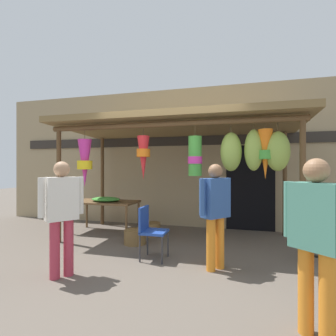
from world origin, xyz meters
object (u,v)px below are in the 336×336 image
at_px(flower_heap_on_table, 106,199).
at_px(shopper_by_bananas, 62,209).
at_px(display_table, 105,204).
at_px(folding_chair, 150,228).
at_px(customer_foreground, 316,233).
at_px(wicker_basket_by_table, 135,237).
at_px(vendor_in_orange, 215,208).
at_px(wicker_basket_spare, 152,229).

height_order(flower_heap_on_table, shopper_by_bananas, shopper_by_bananas).
relative_size(display_table, folding_chair, 1.75).
bearing_deg(folding_chair, customer_foreground, -36.46).
xyz_separation_m(display_table, wicker_basket_by_table, (1.01, -0.67, -0.51)).
xyz_separation_m(folding_chair, wicker_basket_by_table, (-0.56, 0.72, -0.37)).
xyz_separation_m(display_table, flower_heap_on_table, (0.07, -0.07, 0.12)).
bearing_deg(flower_heap_on_table, vendor_in_orange, -30.16).
bearing_deg(vendor_in_orange, wicker_basket_by_table, 151.38).
bearing_deg(customer_foreground, vendor_in_orange, 126.11).
height_order(display_table, folding_chair, folding_chair).
bearing_deg(customer_foreground, flower_heap_on_table, 141.36).
bearing_deg(flower_heap_on_table, wicker_basket_by_table, -32.70).
bearing_deg(vendor_in_orange, wicker_basket_spare, 133.79).
relative_size(folding_chair, wicker_basket_spare, 2.31).
xyz_separation_m(flower_heap_on_table, shopper_by_bananas, (0.59, -2.30, 0.15)).
height_order(wicker_basket_by_table, shopper_by_bananas, shopper_by_bananas).
distance_m(flower_heap_on_table, vendor_in_orange, 2.96).
bearing_deg(display_table, vendor_in_orange, -30.59).
bearing_deg(display_table, flower_heap_on_table, -43.99).
bearing_deg(vendor_in_orange, display_table, 149.41).
height_order(display_table, wicker_basket_spare, display_table).
relative_size(display_table, wicker_basket_spare, 4.04).
xyz_separation_m(wicker_basket_by_table, wicker_basket_spare, (0.12, 0.68, 0.00)).
relative_size(flower_heap_on_table, shopper_by_bananas, 0.43).
bearing_deg(display_table, customer_foreground, -38.75).
bearing_deg(wicker_basket_by_table, customer_foreground, -40.58).
bearing_deg(flower_heap_on_table, folding_chair, -41.40).
relative_size(wicker_basket_spare, vendor_in_orange, 0.24).
xyz_separation_m(flower_heap_on_table, wicker_basket_spare, (1.06, 0.08, -0.62)).
height_order(folding_chair, vendor_in_orange, vendor_in_orange).
relative_size(folding_chair, customer_foreground, 0.54).
relative_size(folding_chair, vendor_in_orange, 0.55).
distance_m(vendor_in_orange, shopper_by_bananas, 2.13).
relative_size(vendor_in_orange, customer_foreground, 0.98).
height_order(wicker_basket_spare, shopper_by_bananas, shopper_by_bananas).
relative_size(flower_heap_on_table, wicker_basket_spare, 1.82).
bearing_deg(folding_chair, wicker_basket_spare, 107.42).
bearing_deg(wicker_basket_spare, vendor_in_orange, -46.21).
distance_m(display_table, folding_chair, 2.10).
height_order(folding_chair, shopper_by_bananas, shopper_by_bananas).
relative_size(wicker_basket_spare, shopper_by_bananas, 0.23).
height_order(flower_heap_on_table, vendor_in_orange, vendor_in_orange).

